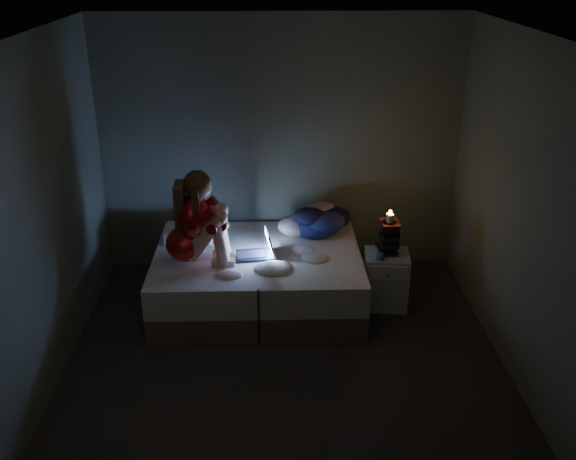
{
  "coord_description": "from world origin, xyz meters",
  "views": [
    {
      "loc": [
        -0.1,
        -4.15,
        3.14
      ],
      "look_at": [
        0.05,
        1.0,
        0.8
      ],
      "focal_mm": 39.02,
      "sensor_mm": 36.0,
      "label": 1
    }
  ],
  "objects_px": {
    "bed": "(258,277)",
    "candle": "(390,216)",
    "woman": "(184,218)",
    "nightstand": "(386,280)",
    "phone": "(381,256)",
    "laptop": "(253,244)"
  },
  "relations": [
    {
      "from": "nightstand",
      "to": "bed",
      "type": "bearing_deg",
      "value": -178.73
    },
    {
      "from": "laptop",
      "to": "phone",
      "type": "bearing_deg",
      "value": -12.14
    },
    {
      "from": "candle",
      "to": "woman",
      "type": "bearing_deg",
      "value": -176.58
    },
    {
      "from": "candle",
      "to": "laptop",
      "type": "bearing_deg",
      "value": -179.49
    },
    {
      "from": "nightstand",
      "to": "candle",
      "type": "xyz_separation_m",
      "value": [
        0.0,
        0.02,
        0.64
      ]
    },
    {
      "from": "nightstand",
      "to": "woman",
      "type": "bearing_deg",
      "value": -171.67
    },
    {
      "from": "bed",
      "to": "phone",
      "type": "distance_m",
      "value": 1.18
    },
    {
      "from": "laptop",
      "to": "phone",
      "type": "relative_size",
      "value": 2.63
    },
    {
      "from": "phone",
      "to": "candle",
      "type": "bearing_deg",
      "value": 56.28
    },
    {
      "from": "phone",
      "to": "bed",
      "type": "bearing_deg",
      "value": -178.6
    },
    {
      "from": "woman",
      "to": "nightstand",
      "type": "distance_m",
      "value": 1.97
    },
    {
      "from": "bed",
      "to": "candle",
      "type": "height_order",
      "value": "candle"
    },
    {
      "from": "bed",
      "to": "phone",
      "type": "relative_size",
      "value": 13.71
    },
    {
      "from": "woman",
      "to": "phone",
      "type": "relative_size",
      "value": 6.27
    },
    {
      "from": "bed",
      "to": "candle",
      "type": "xyz_separation_m",
      "value": [
        1.21,
        -0.07,
        0.64
      ]
    },
    {
      "from": "bed",
      "to": "woman",
      "type": "relative_size",
      "value": 2.19
    },
    {
      "from": "woman",
      "to": "nightstand",
      "type": "height_order",
      "value": "woman"
    },
    {
      "from": "laptop",
      "to": "phone",
      "type": "distance_m",
      "value": 1.18
    },
    {
      "from": "laptop",
      "to": "candle",
      "type": "xyz_separation_m",
      "value": [
        1.25,
        0.01,
        0.25
      ]
    },
    {
      "from": "woman",
      "to": "candle",
      "type": "xyz_separation_m",
      "value": [
        1.85,
        0.11,
        -0.06
      ]
    },
    {
      "from": "laptop",
      "to": "nightstand",
      "type": "xyz_separation_m",
      "value": [
        1.24,
        -0.01,
        -0.39
      ]
    },
    {
      "from": "bed",
      "to": "candle",
      "type": "distance_m",
      "value": 1.37
    }
  ]
}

